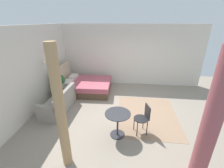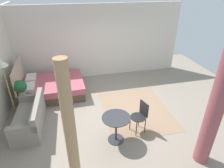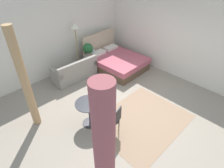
{
  "view_description": "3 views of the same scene",
  "coord_description": "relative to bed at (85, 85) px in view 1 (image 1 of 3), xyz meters",
  "views": [
    {
      "loc": [
        -4.73,
        0.1,
        3.0
      ],
      "look_at": [
        0.22,
        0.66,
        0.91
      ],
      "focal_mm": 24.24,
      "sensor_mm": 36.0,
      "label": 1
    },
    {
      "loc": [
        -4.84,
        1.27,
        3.59
      ],
      "look_at": [
        0.27,
        0.06,
        0.75
      ],
      "focal_mm": 30.58,
      "sensor_mm": 36.0,
      "label": 2
    },
    {
      "loc": [
        -3.43,
        -2.66,
        3.81
      ],
      "look_at": [
        -0.38,
        0.45,
        0.78
      ],
      "focal_mm": 29.9,
      "sensor_mm": 36.0,
      "label": 3
    }
  ],
  "objects": [
    {
      "name": "vase",
      "position": [
        -0.54,
        0.76,
        0.34
      ],
      "size": [
        0.11,
        0.11,
        0.2
      ],
      "color": "silver",
      "rests_on": "nightstand"
    },
    {
      "name": "potted_plant",
      "position": [
        -0.76,
        0.78,
        0.51
      ],
      "size": [
        0.39,
        0.39,
        0.5
      ],
      "color": "tan",
      "rests_on": "nightstand"
    },
    {
      "name": "bed",
      "position": [
        0.0,
        0.0,
        0.0
      ],
      "size": [
        1.75,
        2.16,
        1.24
      ],
      "color": "brown",
      "rests_on": "ground"
    },
    {
      "name": "ground_plane",
      "position": [
        -1.37,
        -2.01,
        -0.3
      ],
      "size": [
        8.2,
        9.68,
        0.02
      ],
      "primitive_type": "cube",
      "color": "gray"
    },
    {
      "name": "curtain_right",
      "position": [
        -3.72,
        -0.62,
        1.06
      ],
      "size": [
        0.2,
        0.2,
        2.69
      ],
      "color": "tan",
      "rests_on": "ground"
    },
    {
      "name": "wall_back",
      "position": [
        -1.37,
        1.33,
        1.16
      ],
      "size": [
        8.2,
        0.12,
        2.88
      ],
      "primitive_type": "cube",
      "color": "silver",
      "rests_on": "ground"
    },
    {
      "name": "couch",
      "position": [
        -1.65,
        0.48,
        -0.01
      ],
      "size": [
        1.61,
        0.74,
        0.78
      ],
      "color": "gray",
      "rests_on": "ground"
    },
    {
      "name": "cafe_chair_near_window",
      "position": [
        -2.5,
        -2.4,
        0.25
      ],
      "size": [
        0.5,
        0.5,
        0.87
      ],
      "color": "black",
      "rests_on": "ground"
    },
    {
      "name": "nightstand",
      "position": [
        -0.66,
        0.77,
        -0.03
      ],
      "size": [
        0.48,
        0.41,
        0.52
      ],
      "color": "brown",
      "rests_on": "ground"
    },
    {
      "name": "curtain_left",
      "position": [
        -3.72,
        -3.41,
        1.06
      ],
      "size": [
        0.32,
        0.32,
        2.69
      ],
      "color": "#994C51",
      "rests_on": "ground"
    },
    {
      "name": "area_rug",
      "position": [
        -1.61,
        -2.61,
        -0.28
      ],
      "size": [
        2.49,
        1.99,
        0.01
      ],
      "primitive_type": "cube",
      "color": "#93755B",
      "rests_on": "ground"
    },
    {
      "name": "floor_lamp",
      "position": [
        -1.13,
        0.98,
        1.26
      ],
      "size": [
        0.33,
        0.33,
        1.84
      ],
      "color": "#99844C",
      "rests_on": "ground"
    },
    {
      "name": "balcony_table",
      "position": [
        -2.71,
        -1.68,
        0.22
      ],
      "size": [
        0.7,
        0.7,
        0.72
      ],
      "color": "#2D2D33",
      "rests_on": "ground"
    },
    {
      "name": "wall_right",
      "position": [
        1.23,
        -2.01,
        1.16
      ],
      "size": [
        0.12,
        6.68,
        2.88
      ],
      "primitive_type": "cube",
      "color": "silver",
      "rests_on": "ground"
    }
  ]
}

